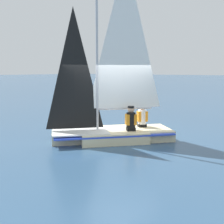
{
  "coord_description": "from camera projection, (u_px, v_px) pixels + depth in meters",
  "views": [
    {
      "loc": [
        -5.82,
        7.15,
        2.33
      ],
      "look_at": [
        0.0,
        0.0,
        0.95
      ],
      "focal_mm": 45.0,
      "sensor_mm": 36.0,
      "label": 1
    }
  ],
  "objects": [
    {
      "name": "ground_plane",
      "position": [
        112.0,
        140.0,
        9.46
      ],
      "size": [
        260.0,
        260.0,
        0.0
      ],
      "primitive_type": "plane",
      "color": "#2D4C6B"
    },
    {
      "name": "sailor_helm",
      "position": [
        131.0,
        122.0,
        9.23
      ],
      "size": [
        0.42,
        0.43,
        1.16
      ],
      "rotation": [
        0.0,
        0.0,
        0.88
      ],
      "color": "black",
      "rests_on": "ground_plane"
    },
    {
      "name": "sailboat_main",
      "position": [
        112.0,
        115.0,
        9.34
      ],
      "size": [
        3.73,
        4.02,
        6.01
      ],
      "rotation": [
        0.0,
        0.0,
        0.88
      ],
      "color": "beige",
      "rests_on": "ground_plane"
    },
    {
      "name": "sailor_crew",
      "position": [
        142.0,
        119.0,
        9.86
      ],
      "size": [
        0.42,
        0.43,
        1.16
      ],
      "rotation": [
        0.0,
        0.0,
        0.88
      ],
      "color": "black",
      "rests_on": "ground_plane"
    }
  ]
}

